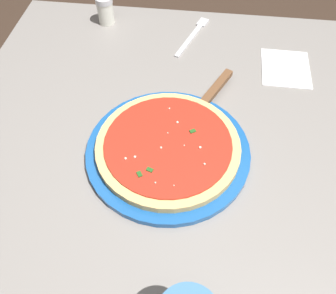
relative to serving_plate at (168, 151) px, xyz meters
name	(u,v)px	position (x,y,z in m)	size (l,w,h in m)	color
ground_plane	(165,264)	(-0.02, 0.05, -0.78)	(5.00, 5.00, 0.00)	#38281E
restaurant_table	(163,173)	(-0.02, 0.05, -0.15)	(0.91, 0.94, 0.77)	black
serving_plate	(168,151)	(0.00, 0.00, 0.00)	(0.33, 0.33, 0.01)	#195199
pizza	(168,146)	(0.00, 0.00, 0.02)	(0.28, 0.28, 0.02)	#DBB26B
pizza_server	(207,99)	(0.07, 0.14, 0.01)	(0.14, 0.22, 0.01)	silver
napkin_folded_right	(286,68)	(0.26, 0.29, -0.01)	(0.12, 0.14, 0.00)	white
fork	(193,35)	(0.02, 0.40, 0.00)	(0.08, 0.18, 0.00)	silver
parmesan_shaker	(105,10)	(-0.22, 0.43, 0.03)	(0.05, 0.05, 0.07)	silver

